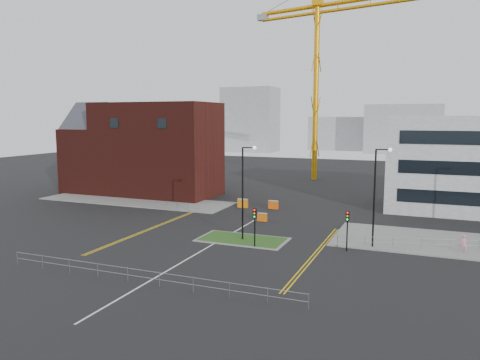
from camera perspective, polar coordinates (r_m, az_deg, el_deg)
The scene contains 26 objects.
ground at distance 39.65m, azimuth -6.79°, elevation -9.76°, with size 200.00×200.00×0.00m, color black.
pavement_left at distance 68.17m, azimuth -12.59°, elevation -2.48°, with size 28.00×8.00×0.12m, color slate.
pavement_right at distance 48.62m, azimuth 25.85°, elevation -7.14°, with size 24.00×10.00×0.12m, color slate.
island_kerb at distance 45.76m, azimuth 0.31°, elevation -7.28°, with size 8.60×4.60×0.08m, color slate.
grass_island at distance 45.76m, azimuth 0.31°, elevation -7.25°, with size 8.00×4.00×0.12m, color #2A4D19.
brick_building at distance 73.94m, azimuth -11.99°, elevation 3.62°, with size 24.20×10.07×14.24m.
tower_crane at distance 88.87m, azimuth 12.93°, elevation 15.99°, with size 51.78×13.31×36.12m.
streetlamp_island at distance 44.60m, azimuth 0.58°, elevation -0.62°, with size 1.46×0.36×9.18m.
streetlamp_right_near at distance 43.72m, azimuth 16.37°, elevation -1.10°, with size 1.46×0.36×9.18m.
traffic_light_island at distance 42.63m, azimuth 1.81°, elevation -4.90°, with size 0.28×0.33×3.65m.
traffic_light_right at distance 42.55m, azimuth 12.96°, elevation -5.12°, with size 0.28×0.33×3.65m.
railing_front at distance 34.55m, azimuth -11.72°, elevation -11.15°, with size 24.05×0.05×1.10m.
railing_left at distance 59.96m, azimuth -7.69°, elevation -3.07°, with size 6.05×0.05×1.10m.
railing_right at distance 45.94m, azimuth 24.21°, elevation -6.95°, with size 19.05×5.05×1.10m.
centre_line at distance 41.33m, azimuth -5.44°, elevation -9.01°, with size 0.15×30.00×0.01m, color silver.
yellow_left_a at distance 52.40m, azimuth -10.14°, elevation -5.51°, with size 0.12×24.00×0.01m, color gold.
yellow_left_b at distance 52.25m, azimuth -9.86°, elevation -5.54°, with size 0.12×24.00×0.01m, color gold.
yellow_right_a at distance 41.76m, azimuth 8.98°, elevation -8.89°, with size 0.12×20.00×0.01m, color gold.
yellow_right_b at distance 41.70m, azimuth 9.39°, elevation -8.92°, with size 0.12×20.00×0.01m, color gold.
skyline_a at distance 163.83m, azimuth 1.27°, elevation 7.35°, with size 18.00×12.00×22.00m, color gray.
skyline_b at distance 163.31m, azimuth 19.30°, elevation 5.88°, with size 24.00×12.00×16.00m, color gray.
skyline_d at distance 175.15m, azimuth 13.53°, elevation 5.53°, with size 30.00×12.00×12.00m, color gray.
pedestrian at distance 45.77m, azimuth 25.63°, elevation -7.05°, with size 0.59×0.39×1.62m, color pink.
barrier_left at distance 61.77m, azimuth 0.34°, elevation -2.80°, with size 1.38×0.51×1.15m.
barrier_mid at distance 53.81m, azimuth 2.73°, elevation -4.50°, with size 1.12×0.39×0.93m.
barrier_right at distance 61.03m, azimuth 4.08°, elevation -2.99°, with size 1.31×0.52×1.08m.
Camera 1 is at (18.45, -33.04, 11.82)m, focal length 35.00 mm.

